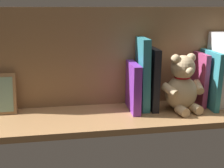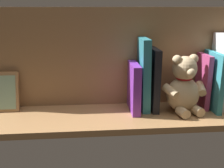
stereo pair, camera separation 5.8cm
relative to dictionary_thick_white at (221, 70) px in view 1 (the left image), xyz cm
name	(u,v)px [view 1 (the left image)]	position (x,y,z in cm)	size (l,w,h in cm)	color
ground_plane	(112,116)	(42.44, 3.57, -14.93)	(103.19, 26.28, 2.20)	#A87A4C
shelf_back_panel	(108,57)	(42.44, -7.32, 4.59)	(103.19, 1.50, 36.83)	olive
dictionary_thick_white	(221,70)	(0.00, 0.00, 0.00)	(6.33, 12.14, 27.65)	white
book_0	(209,79)	(5.02, 1.41, -3.20)	(1.82, 15.16, 21.26)	teal
book_1	(200,80)	(7.79, -0.70, -3.72)	(1.81, 10.93, 20.21)	#B23F72
teddy_bear	(182,86)	(16.51, 3.20, -4.62)	(16.61, 15.07, 20.91)	#D1B284
book_2	(152,79)	(26.90, -0.06, -2.47)	(2.38, 12.21, 22.71)	black
book_3	(143,74)	(30.44, -0.42, -0.68)	(2.82, 11.51, 26.30)	teal
book_4	(133,87)	(34.21, 0.83, -5.03)	(2.83, 14.00, 17.59)	purple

